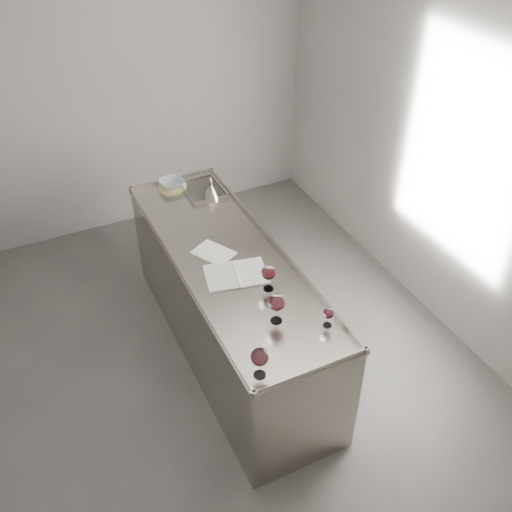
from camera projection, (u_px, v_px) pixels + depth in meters
name	position (u px, v px, depth m)	size (l,w,h in m)	color
room_shell	(169.00, 245.00, 3.40)	(4.54, 5.04, 2.84)	#4E4C49
counter	(230.00, 305.00, 4.36)	(0.77, 2.42, 0.97)	gray
wine_glass_left	(260.00, 358.00, 3.12)	(0.10, 0.10, 0.20)	white
wine_glass_middle	(277.00, 303.00, 3.46)	(0.11, 0.11, 0.21)	white
wine_glass_right	(269.00, 273.00, 3.71)	(0.10, 0.10, 0.19)	white
wine_glass_small	(328.00, 314.00, 3.46)	(0.07, 0.07, 0.14)	white
notebook	(236.00, 274.00, 3.90)	(0.47, 0.37, 0.02)	silver
loose_paper_top	(214.00, 253.00, 4.10)	(0.20, 0.29, 0.00)	silver
trivet	(172.00, 187.00, 4.82)	(0.24, 0.24, 0.02)	beige
ceramic_bowl	(172.00, 183.00, 4.80)	(0.21, 0.21, 0.05)	#8B9EA2
wine_funnel	(211.00, 192.00, 4.65)	(0.15, 0.15, 0.21)	#B2A99E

